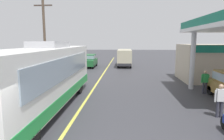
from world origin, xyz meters
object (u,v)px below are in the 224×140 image
at_px(pedestrian_near_pump, 205,81).
at_px(pedestrian_by_shop, 220,99).
at_px(minibus_opposing_lane, 125,56).
at_px(car_trailing_behind_bus, 90,60).
at_px(coach_bus_main, 44,78).

height_order(pedestrian_near_pump, pedestrian_by_shop, same).
xyz_separation_m(minibus_opposing_lane, car_trailing_behind_bus, (-4.96, -1.52, -0.46)).
xyz_separation_m(coach_bus_main, minibus_opposing_lane, (4.32, 18.80, -0.25)).
relative_size(coach_bus_main, pedestrian_by_shop, 6.65).
xyz_separation_m(minibus_opposing_lane, pedestrian_by_shop, (4.63, -19.42, -0.54)).
distance_m(minibus_opposing_lane, pedestrian_near_pump, 16.07).
bearing_deg(pedestrian_by_shop, car_trailing_behind_bus, 118.19).
height_order(coach_bus_main, minibus_opposing_lane, coach_bus_main).
height_order(coach_bus_main, car_trailing_behind_bus, coach_bus_main).
height_order(minibus_opposing_lane, pedestrian_near_pump, minibus_opposing_lane).
relative_size(coach_bus_main, pedestrian_near_pump, 6.65).
distance_m(coach_bus_main, pedestrian_near_pump, 10.72).
bearing_deg(pedestrian_near_pump, pedestrian_by_shop, -103.48).
relative_size(minibus_opposing_lane, pedestrian_near_pump, 3.69).
bearing_deg(car_trailing_behind_bus, minibus_opposing_lane, 17.02).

